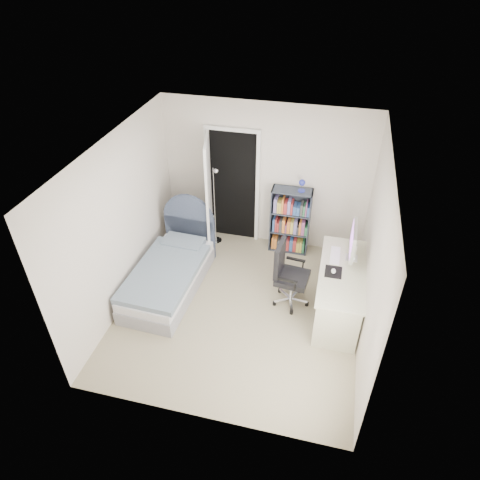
% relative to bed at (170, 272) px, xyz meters
% --- Properties ---
extents(room_shell, '(3.50, 3.70, 2.60)m').
position_rel_bed_xyz_m(room_shell, '(1.16, -0.24, 0.99)').
color(room_shell, gray).
rests_on(room_shell, ground).
extents(door, '(0.92, 0.81, 2.06)m').
position_rel_bed_xyz_m(door, '(0.41, 1.28, 0.77)').
color(door, black).
rests_on(door, ground).
extents(bed, '(0.97, 1.92, 1.16)m').
position_rel_bed_xyz_m(bed, '(0.00, 0.00, 0.00)').
color(bed, gray).
rests_on(bed, ground).
extents(nightstand, '(0.36, 0.36, 0.54)m').
position_rel_bed_xyz_m(nightstand, '(0.10, 1.26, 0.09)').
color(nightstand, '#C9B87B').
rests_on(nightstand, ground).
extents(floor_lamp, '(0.21, 0.21, 1.47)m').
position_rel_bed_xyz_m(floor_lamp, '(0.37, 1.28, 0.34)').
color(floor_lamp, silver).
rests_on(floor_lamp, ground).
extents(bookcase, '(0.66, 0.28, 1.39)m').
position_rel_bed_xyz_m(bookcase, '(1.64, 1.38, 0.28)').
color(bookcase, '#333945').
rests_on(bookcase, ground).
extents(desk, '(0.62, 1.56, 1.28)m').
position_rel_bed_xyz_m(desk, '(2.55, 0.06, 0.15)').
color(desk, beige).
rests_on(desk, ground).
extents(office_chair, '(0.54, 0.56, 1.03)m').
position_rel_bed_xyz_m(office_chair, '(1.78, 0.09, 0.30)').
color(office_chair, silver).
rests_on(office_chair, ground).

